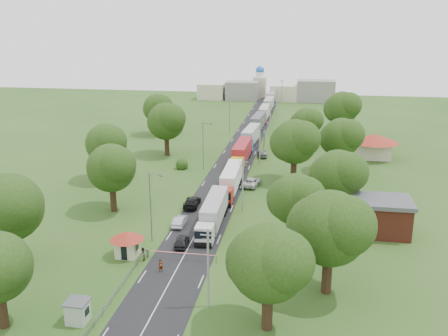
% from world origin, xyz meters
% --- Properties ---
extents(ground, '(260.00, 260.00, 0.00)m').
position_xyz_m(ground, '(0.00, 0.00, 0.00)').
color(ground, '#264C19').
rests_on(ground, ground).
extents(road, '(8.00, 200.00, 0.04)m').
position_xyz_m(road, '(0.00, 20.00, 0.00)').
color(road, black).
rests_on(road, ground).
extents(boom_barrier, '(9.22, 0.35, 1.18)m').
position_xyz_m(boom_barrier, '(-1.36, -25.00, 0.89)').
color(boom_barrier, slate).
rests_on(boom_barrier, ground).
extents(guard_booth, '(4.40, 4.40, 3.45)m').
position_xyz_m(guard_booth, '(-7.20, -25.00, 2.16)').
color(guard_booth, beige).
rests_on(guard_booth, ground).
extents(kiosk, '(2.30, 2.30, 2.41)m').
position_xyz_m(kiosk, '(-7.00, -40.00, 1.23)').
color(kiosk, '#99A593').
rests_on(kiosk, ground).
extents(guard_rail, '(0.10, 17.00, 1.70)m').
position_xyz_m(guard_rail, '(-5.00, -35.00, 0.00)').
color(guard_rail, slate).
rests_on(guard_rail, ground).
extents(info_sign, '(0.12, 3.10, 4.10)m').
position_xyz_m(info_sign, '(5.20, 35.00, 3.00)').
color(info_sign, slate).
rests_on(info_sign, ground).
extents(pole_0, '(1.60, 0.24, 9.00)m').
position_xyz_m(pole_0, '(5.50, -35.00, 4.68)').
color(pole_0, gray).
rests_on(pole_0, ground).
extents(pole_1, '(1.60, 0.24, 9.00)m').
position_xyz_m(pole_1, '(5.50, -7.00, 4.68)').
color(pole_1, gray).
rests_on(pole_1, ground).
extents(pole_2, '(1.60, 0.24, 9.00)m').
position_xyz_m(pole_2, '(5.50, 21.00, 4.68)').
color(pole_2, gray).
rests_on(pole_2, ground).
extents(pole_3, '(1.60, 0.24, 9.00)m').
position_xyz_m(pole_3, '(5.50, 49.00, 4.68)').
color(pole_3, gray).
rests_on(pole_3, ground).
extents(pole_4, '(1.60, 0.24, 9.00)m').
position_xyz_m(pole_4, '(5.50, 77.00, 4.68)').
color(pole_4, gray).
rests_on(pole_4, ground).
extents(pole_5, '(1.60, 0.24, 9.00)m').
position_xyz_m(pole_5, '(5.50, 105.00, 4.68)').
color(pole_5, gray).
rests_on(pole_5, ground).
extents(lamp_0, '(2.03, 0.22, 10.00)m').
position_xyz_m(lamp_0, '(-5.35, -20.00, 5.55)').
color(lamp_0, slate).
rests_on(lamp_0, ground).
extents(lamp_1, '(2.03, 0.22, 10.00)m').
position_xyz_m(lamp_1, '(-5.35, 15.00, 5.55)').
color(lamp_1, slate).
rests_on(lamp_1, ground).
extents(lamp_2, '(2.03, 0.22, 10.00)m').
position_xyz_m(lamp_2, '(-5.35, 50.00, 5.55)').
color(lamp_2, slate).
rests_on(lamp_2, ground).
extents(tree_0, '(8.80, 8.80, 11.07)m').
position_xyz_m(tree_0, '(11.99, -37.84, 7.22)').
color(tree_0, '#382616').
rests_on(tree_0, ground).
extents(tree_1, '(9.60, 9.60, 12.05)m').
position_xyz_m(tree_1, '(17.99, -29.83, 7.85)').
color(tree_1, '#382616').
rests_on(tree_1, ground).
extents(tree_2, '(8.00, 8.00, 10.10)m').
position_xyz_m(tree_2, '(13.99, -17.86, 6.60)').
color(tree_2, '#382616').
rests_on(tree_2, ground).
extents(tree_3, '(8.80, 8.80, 11.07)m').
position_xyz_m(tree_3, '(19.99, -7.84, 7.22)').
color(tree_3, '#382616').
rests_on(tree_3, ground).
extents(tree_4, '(9.60, 9.60, 12.05)m').
position_xyz_m(tree_4, '(12.99, 10.17, 7.85)').
color(tree_4, '#382616').
rests_on(tree_4, ground).
extents(tree_5, '(8.80, 8.80, 11.07)m').
position_xyz_m(tree_5, '(21.99, 18.16, 7.22)').
color(tree_5, '#382616').
rests_on(tree_5, ground).
extents(tree_6, '(8.00, 8.00, 10.10)m').
position_xyz_m(tree_6, '(14.99, 35.14, 6.60)').
color(tree_6, '#382616').
rests_on(tree_6, ground).
extents(tree_7, '(9.60, 9.60, 12.05)m').
position_xyz_m(tree_7, '(23.99, 50.17, 7.85)').
color(tree_7, '#382616').
rests_on(tree_7, ground).
extents(tree_9, '(9.60, 9.60, 12.05)m').
position_xyz_m(tree_9, '(-20.01, -29.83, 7.85)').
color(tree_9, '#382616').
rests_on(tree_9, ground).
extents(tree_10, '(8.80, 8.80, 11.07)m').
position_xyz_m(tree_10, '(-15.01, -9.84, 7.22)').
color(tree_10, '#382616').
rests_on(tree_10, ground).
extents(tree_11, '(8.80, 8.80, 11.07)m').
position_xyz_m(tree_11, '(-22.01, 5.16, 7.22)').
color(tree_11, '#382616').
rests_on(tree_11, ground).
extents(tree_12, '(9.60, 9.60, 12.05)m').
position_xyz_m(tree_12, '(-16.01, 25.17, 7.85)').
color(tree_12, '#382616').
rests_on(tree_12, ground).
extents(tree_13, '(8.80, 8.80, 11.07)m').
position_xyz_m(tree_13, '(-24.01, 45.16, 7.22)').
color(tree_13, '#382616').
rests_on(tree_13, ground).
extents(house_brick, '(8.60, 6.60, 5.20)m').
position_xyz_m(house_brick, '(26.00, -12.00, 2.65)').
color(house_brick, maroon).
rests_on(house_brick, ground).
extents(house_cream, '(10.08, 10.08, 5.80)m').
position_xyz_m(house_cream, '(30.00, 30.00, 3.64)').
color(house_cream, beige).
rests_on(house_cream, ground).
extents(distant_town, '(52.00, 8.00, 8.00)m').
position_xyz_m(distant_town, '(0.68, 110.00, 3.49)').
color(distant_town, gray).
rests_on(distant_town, ground).
extents(church, '(5.00, 5.00, 12.30)m').
position_xyz_m(church, '(-4.00, 118.00, 5.39)').
color(church, beige).
rests_on(church, ground).
extents(truck_0, '(2.87, 14.87, 4.12)m').
position_xyz_m(truck_0, '(2.00, -13.66, 2.18)').
color(truck_0, silver).
rests_on(truck_0, ground).
extents(truck_1, '(2.86, 15.26, 4.22)m').
position_xyz_m(truck_1, '(2.21, 1.90, 2.24)').
color(truck_1, red).
rests_on(truck_1, ground).
extents(truck_2, '(2.88, 15.68, 4.34)m').
position_xyz_m(truck_2, '(1.61, 20.88, 2.30)').
color(truck_2, gold).
rests_on(truck_2, ground).
extents(truck_3, '(3.46, 15.63, 4.32)m').
position_xyz_m(truck_3, '(1.70, 36.76, 2.29)').
color(truck_3, '#1C4DAA').
rests_on(truck_3, ground).
extents(truck_4, '(3.23, 15.27, 4.22)m').
position_xyz_m(truck_4, '(1.67, 54.70, 2.24)').
color(truck_4, '#B3B3B3').
rests_on(truck_4, ground).
extents(truck_5, '(2.69, 14.78, 4.09)m').
position_xyz_m(truck_5, '(2.06, 70.17, 2.17)').
color(truck_5, '#A8191C').
rests_on(truck_5, ground).
extents(truck_6, '(2.74, 14.89, 4.13)m').
position_xyz_m(truck_6, '(2.15, 86.78, 2.19)').
color(truck_6, '#2A703D').
rests_on(truck_6, ground).
extents(truck_7, '(2.35, 13.63, 3.78)m').
position_xyz_m(truck_7, '(1.73, 104.95, 2.00)').
color(truck_7, beige).
rests_on(truck_7, ground).
extents(car_lane_front, '(2.15, 4.40, 1.44)m').
position_xyz_m(car_lane_front, '(-1.00, -21.00, 0.72)').
color(car_lane_front, black).
rests_on(car_lane_front, ground).
extents(car_lane_mid, '(1.57, 4.45, 1.46)m').
position_xyz_m(car_lane_mid, '(-3.00, -14.09, 0.73)').
color(car_lane_mid, '#AEB0B6').
rests_on(car_lane_mid, ground).
extents(car_lane_rear, '(2.54, 5.74, 1.64)m').
position_xyz_m(car_lane_rear, '(-3.00, -6.07, 0.82)').
color(car_lane_rear, black).
rests_on(car_lane_rear, ground).
extents(car_verge_near, '(3.53, 6.04, 1.58)m').
position_xyz_m(car_verge_near, '(5.50, 6.13, 0.79)').
color(car_verge_near, silver).
rests_on(car_verge_near, ground).
extents(car_verge_far, '(2.82, 5.11, 1.65)m').
position_xyz_m(car_verge_far, '(5.50, 27.15, 0.82)').
color(car_verge_far, slate).
rests_on(car_verge_far, ground).
extents(pedestrian_near, '(0.70, 0.63, 1.60)m').
position_xyz_m(pedestrian_near, '(-1.70, -28.50, 0.80)').
color(pedestrian_near, gray).
rests_on(pedestrian_near, ground).
extents(pedestrian_booth, '(0.83, 0.97, 1.72)m').
position_xyz_m(pedestrian_booth, '(-4.80, -26.00, 0.86)').
color(pedestrian_booth, gray).
rests_on(pedestrian_booth, ground).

